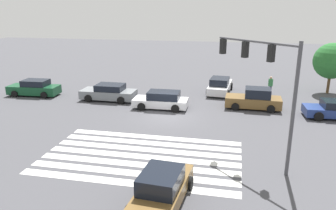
{
  "coord_description": "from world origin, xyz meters",
  "views": [
    {
      "loc": [
        4.81,
        -22.97,
        7.97
      ],
      "look_at": [
        0.0,
        0.0,
        0.89
      ],
      "focal_mm": 35.0,
      "sensor_mm": 36.0,
      "label": 1
    }
  ],
  "objects": [
    {
      "name": "car_5",
      "position": [
        2.09,
        -11.31,
        0.69
      ],
      "size": [
        2.26,
        4.71,
        1.53
      ],
      "rotation": [
        0.0,
        0.0,
        1.49
      ],
      "color": "brown",
      "rests_on": "ground_plane"
    },
    {
      "name": "car_2",
      "position": [
        -13.43,
        3.43,
        0.69
      ],
      "size": [
        4.73,
        2.17,
        1.48
      ],
      "rotation": [
        0.0,
        0.0,
        3.2
      ],
      "color": "#144728",
      "rests_on": "ground_plane"
    },
    {
      "name": "pedestrian",
      "position": [
        8.07,
        8.12,
        0.98
      ],
      "size": [
        0.41,
        0.41,
        1.75
      ],
      "rotation": [
        0.0,
        0.0,
        -2.35
      ],
      "color": "#232842",
      "rests_on": "ground_plane"
    },
    {
      "name": "traffic_signal_mast",
      "position": [
        6.3,
        -6.3,
        4.79
      ],
      "size": [
        3.85,
        3.85,
        6.52
      ],
      "rotation": [
        0.0,
        0.0,
        2.36
      ],
      "color": "#47474C",
      "rests_on": "ground_plane"
    },
    {
      "name": "car_6",
      "position": [
        -0.94,
        1.92,
        0.68
      ],
      "size": [
        4.43,
        2.15,
        1.41
      ],
      "rotation": [
        0.0,
        0.0,
        3.16
      ],
      "color": "silver",
      "rests_on": "ground_plane"
    },
    {
      "name": "car_4",
      "position": [
        3.42,
        7.92,
        0.7
      ],
      "size": [
        2.36,
        4.98,
        1.52
      ],
      "rotation": [
        0.0,
        0.0,
        1.5
      ],
      "color": "silver",
      "rests_on": "ground_plane"
    },
    {
      "name": "tree_corner_b",
      "position": [
        13.53,
        9.85,
        3.11
      ],
      "size": [
        3.34,
        3.34,
        4.78
      ],
      "color": "brown",
      "rests_on": "ground_plane"
    },
    {
      "name": "car_1",
      "position": [
        -6.04,
        3.35,
        0.68
      ],
      "size": [
        4.81,
        2.21,
        1.43
      ],
      "rotation": [
        0.0,
        0.0,
        3.14
      ],
      "color": "gray",
      "rests_on": "ground_plane"
    },
    {
      "name": "car_0",
      "position": [
        12.29,
        2.2,
        0.65
      ],
      "size": [
        4.44,
        2.25,
        1.33
      ],
      "rotation": [
        0.0,
        0.0,
        3.19
      ],
      "color": "navy",
      "rests_on": "ground_plane"
    },
    {
      "name": "crosswalk_markings",
      "position": [
        0.0,
        -7.1,
        0.0
      ],
      "size": [
        10.81,
        6.3,
        0.01
      ],
      "rotation": [
        0.0,
        0.0,
        1.57
      ],
      "color": "silver",
      "rests_on": "ground_plane"
    },
    {
      "name": "ground_plane",
      "position": [
        0.0,
        0.0,
        0.0
      ],
      "size": [
        111.25,
        111.25,
        0.0
      ],
      "primitive_type": "plane",
      "color": "#47474C"
    },
    {
      "name": "car_3",
      "position": [
        6.43,
        3.42,
        0.76
      ],
      "size": [
        4.44,
        2.18,
        1.69
      ],
      "rotation": [
        0.0,
        0.0,
        3.12
      ],
      "color": "brown",
      "rests_on": "ground_plane"
    }
  ]
}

